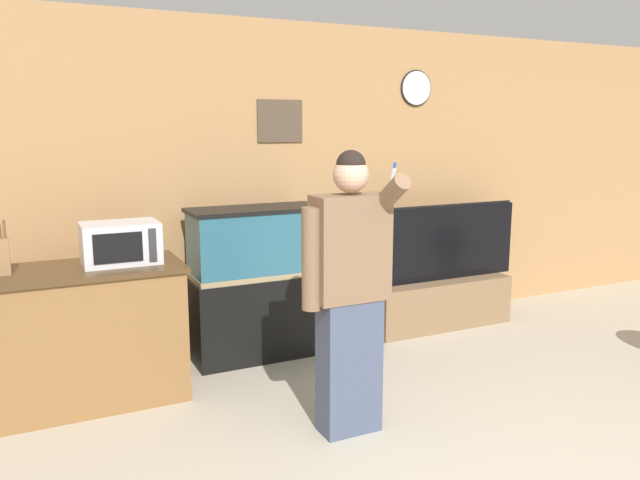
% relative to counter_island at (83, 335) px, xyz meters
% --- Properties ---
extents(wall_back_paneled, '(10.00, 0.08, 2.60)m').
position_rel_counter_island_xyz_m(wall_back_paneled, '(1.77, 0.68, 0.85)').
color(wall_back_paneled, '#A87A4C').
rests_on(wall_back_paneled, ground_plane).
extents(counter_island, '(1.27, 0.63, 0.90)m').
position_rel_counter_island_xyz_m(counter_island, '(0.00, 0.00, 0.00)').
color(counter_island, brown).
rests_on(counter_island, ground_plane).
extents(microwave, '(0.48, 0.34, 0.27)m').
position_rel_counter_island_xyz_m(microwave, '(0.27, 0.02, 0.58)').
color(microwave, silver).
rests_on(microwave, counter_island).
extents(aquarium_on_stand, '(1.01, 0.44, 1.17)m').
position_rel_counter_island_xyz_m(aquarium_on_stand, '(1.29, 0.30, 0.13)').
color(aquarium_on_stand, black).
rests_on(aquarium_on_stand, ground_plane).
extents(tv_on_stand, '(1.60, 0.40, 1.09)m').
position_rel_counter_island_xyz_m(tv_on_stand, '(3.01, 0.29, -0.12)').
color(tv_on_stand, brown).
rests_on(tv_on_stand, ground_plane).
extents(person_standing, '(0.52, 0.39, 1.65)m').
position_rel_counter_island_xyz_m(person_standing, '(1.35, -1.09, 0.41)').
color(person_standing, '#424C66').
rests_on(person_standing, ground_plane).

